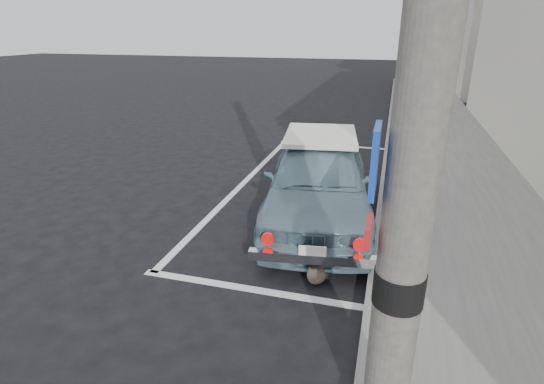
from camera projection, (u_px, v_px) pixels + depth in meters
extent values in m
plane|color=black|center=(232.00, 264.00, 5.73)|extent=(80.00, 80.00, 0.00)
cube|color=#62625E|center=(467.00, 225.00, 6.69)|extent=(2.80, 40.00, 0.15)
cube|color=#B0ABA0|center=(498.00, 5.00, 20.60)|extent=(3.50, 10.00, 8.00)
cube|color=silver|center=(256.00, 290.00, 5.16)|extent=(3.00, 0.12, 0.01)
cube|color=silver|center=(335.00, 146.00, 11.43)|extent=(3.00, 0.12, 0.01)
cube|color=silver|center=(243.00, 184.00, 8.65)|extent=(0.12, 7.00, 0.01)
cylinder|color=black|center=(399.00, 287.00, 2.95)|extent=(0.36, 0.36, 0.25)
cube|color=#153BAB|center=(375.00, 160.00, 2.68)|extent=(0.04, 0.35, 0.45)
cube|color=red|center=(368.00, 231.00, 2.86)|extent=(0.04, 0.30, 0.15)
cube|color=white|center=(368.00, 231.00, 2.86)|extent=(0.02, 0.16, 0.08)
imported|color=slate|center=(318.00, 179.00, 6.85)|extent=(2.21, 4.27, 1.39)
cube|color=white|center=(321.00, 135.00, 7.00)|extent=(1.36, 1.70, 0.07)
cube|color=silver|center=(312.00, 258.00, 5.13)|extent=(1.56, 0.34, 0.12)
cube|color=white|center=(312.00, 253.00, 5.05)|extent=(0.33, 0.07, 0.17)
cylinder|color=red|center=(268.00, 239.00, 5.08)|extent=(0.15, 0.06, 0.15)
cylinder|color=red|center=(359.00, 244.00, 4.95)|extent=(0.15, 0.06, 0.15)
cylinder|color=red|center=(268.00, 252.00, 5.15)|extent=(0.12, 0.06, 0.12)
cylinder|color=red|center=(358.00, 258.00, 5.01)|extent=(0.12, 0.06, 0.12)
ellipsoid|color=#7A695D|center=(318.00, 273.00, 5.29)|extent=(0.32, 0.42, 0.23)
sphere|color=#7A695D|center=(313.00, 274.00, 5.12)|extent=(0.15, 0.15, 0.15)
cone|color=#7A695D|center=(310.00, 268.00, 5.11)|extent=(0.05, 0.05, 0.06)
cone|color=#7A695D|center=(316.00, 270.00, 5.08)|extent=(0.05, 0.05, 0.06)
cylinder|color=#7A695D|center=(327.00, 272.00, 5.45)|extent=(0.08, 0.25, 0.03)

